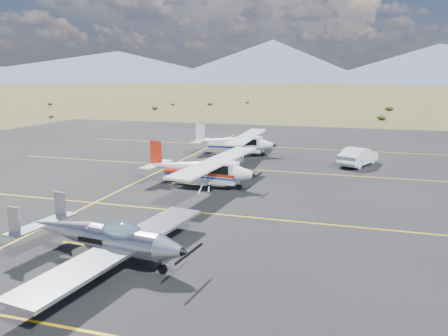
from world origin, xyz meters
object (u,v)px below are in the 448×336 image
at_px(aircraft_low_wing, 107,238).
at_px(sedan, 358,156).
at_px(aircraft_cessna, 202,168).
at_px(aircraft_plain, 235,142).

height_order(aircraft_low_wing, sedan, aircraft_low_wing).
bearing_deg(aircraft_low_wing, aircraft_cessna, 99.87).
relative_size(aircraft_low_wing, aircraft_cessna, 0.90).
relative_size(aircraft_low_wing, sedan, 2.20).
xyz_separation_m(aircraft_low_wing, aircraft_plain, (-1.33, 23.50, 0.20)).
xyz_separation_m(aircraft_cessna, sedan, (9.62, 9.74, -0.48)).
distance_m(aircraft_cessna, sedan, 13.70).
height_order(aircraft_plain, sedan, aircraft_plain).
xyz_separation_m(aircraft_low_wing, sedan, (9.15, 21.79, -0.27)).
distance_m(aircraft_low_wing, sedan, 23.63).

